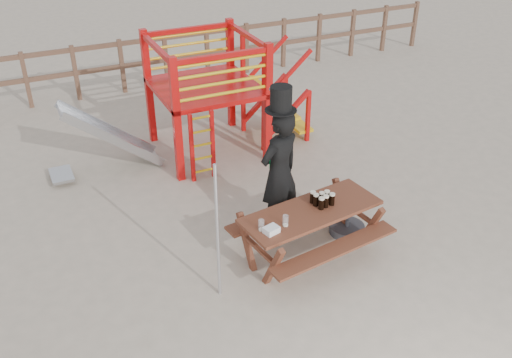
{
  "coord_description": "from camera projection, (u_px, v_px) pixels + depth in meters",
  "views": [
    {
      "loc": [
        -2.95,
        -5.14,
        4.83
      ],
      "look_at": [
        -0.16,
        0.8,
        0.95
      ],
      "focal_mm": 40.0,
      "sensor_mm": 36.0,
      "label": 1
    }
  ],
  "objects": [
    {
      "name": "ground",
      "position": [
        293.0,
        266.0,
        7.54
      ],
      "size": [
        60.0,
        60.0,
        0.0
      ],
      "primitive_type": "plane",
      "color": "tan",
      "rests_on": "ground"
    },
    {
      "name": "metal_pole",
      "position": [
        218.0,
        233.0,
        6.61
      ],
      "size": [
        0.04,
        0.04,
        1.84
      ],
      "primitive_type": "cylinder",
      "color": "#B2B2B7",
      "rests_on": "ground"
    },
    {
      "name": "empty_glasses",
      "position": [
        273.0,
        223.0,
        7.0
      ],
      "size": [
        0.39,
        0.11,
        0.15
      ],
      "color": "silver",
      "rests_on": "picnic_table"
    },
    {
      "name": "picnic_table",
      "position": [
        310.0,
        227.0,
        7.52
      ],
      "size": [
        2.04,
        1.54,
        0.73
      ],
      "rotation": [
        0.0,
        0.0,
        0.13
      ],
      "color": "brown",
      "rests_on": "ground"
    },
    {
      "name": "back_fence",
      "position": [
        144.0,
        57.0,
        12.62
      ],
      "size": [
        15.09,
        0.09,
        1.2
      ],
      "color": "brown",
      "rests_on": "ground"
    },
    {
      "name": "man_with_hat",
      "position": [
        279.0,
        170.0,
        7.78
      ],
      "size": [
        0.78,
        0.64,
        2.19
      ],
      "rotation": [
        0.0,
        0.0,
        3.47
      ],
      "color": "black",
      "rests_on": "ground"
    },
    {
      "name": "parasol_base",
      "position": [
        347.0,
        229.0,
        8.17
      ],
      "size": [
        0.51,
        0.51,
        0.21
      ],
      "color": "#323236",
      "rests_on": "ground"
    },
    {
      "name": "stout_pints",
      "position": [
        322.0,
        199.0,
        7.44
      ],
      "size": [
        0.28,
        0.26,
        0.17
      ],
      "color": "black",
      "rests_on": "picnic_table"
    },
    {
      "name": "paper_bag",
      "position": [
        271.0,
        230.0,
        6.93
      ],
      "size": [
        0.21,
        0.18,
        0.08
      ],
      "primitive_type": "cube",
      "rotation": [
        0.0,
        0.0,
        0.26
      ],
      "color": "white",
      "rests_on": "picnic_table"
    },
    {
      "name": "playground_fort",
      "position": [
        202.0,
        95.0,
        9.83
      ],
      "size": [
        4.71,
        1.84,
        2.1
      ],
      "color": "#BB0D0C",
      "rests_on": "ground"
    }
  ]
}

